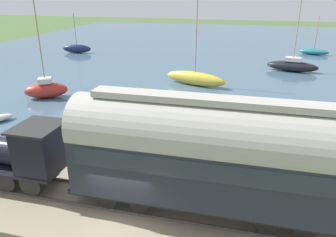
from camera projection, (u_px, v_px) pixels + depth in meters
The scene contains 11 objects.
ground_plane at pixel (124, 228), 13.25m from camera, with size 200.00×200.00×0.00m, color #476033.
harbor_water at pixel (224, 49), 53.08m from camera, with size 80.00×80.00×0.01m.
rail_embankment at pixel (132, 208), 14.00m from camera, with size 5.89×56.00×0.72m.
steam_locomotive at pixel (19, 151), 14.43m from camera, with size 2.10×5.20×3.25m.
passenger_coach at pixel (205, 152), 12.18m from camera, with size 2.48×10.67×4.82m.
sailboat_teal at pixel (314, 52), 48.35m from camera, with size 2.49×4.39×5.48m.
sailboat_navy at pixel (77, 49), 49.57m from camera, with size 1.66×4.45×5.78m.
sailboat_yellow at pixel (195, 78), 32.84m from camera, with size 3.20×6.57×8.90m.
sailboat_red at pixel (46, 89), 28.98m from camera, with size 3.17×4.03×8.54m.
sailboat_black at pixel (292, 66), 38.42m from camera, with size 2.85×6.00×8.09m.
rowboat_near_shore at pixel (265, 136), 21.11m from camera, with size 2.35×2.64×0.40m.
Camera 1 is at (-9.92, -4.36, 9.02)m, focal length 35.00 mm.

